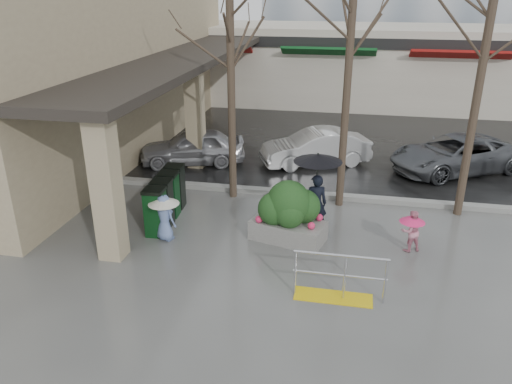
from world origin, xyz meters
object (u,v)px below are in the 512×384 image
(child_blue, at_px, (164,213))
(car_a, at_px, (193,147))
(handrail, at_px, (337,282))
(child_pink, at_px, (411,228))
(tree_west, at_px, (230,21))
(woman, at_px, (317,184))
(tree_midwest, at_px, (352,16))
(planter, at_px, (289,212))
(car_b, at_px, (316,148))
(tree_mideast, at_px, (488,34))
(car_c, at_px, (455,154))
(news_boxes, at_px, (166,198))

(child_blue, xyz_separation_m, car_a, (-1.13, 5.69, -0.11))
(handrail, xyz_separation_m, child_blue, (-4.36, 1.74, 0.36))
(handrail, distance_m, child_pink, 2.88)
(tree_west, relative_size, woman, 3.14)
(tree_west, bearing_deg, tree_midwest, 0.00)
(tree_west, xyz_separation_m, woman, (2.65, -1.89, -3.75))
(tree_midwest, relative_size, planter, 3.52)
(child_pink, relative_size, car_b, 0.27)
(child_pink, bearing_deg, woman, -36.97)
(woman, distance_m, car_b, 5.36)
(handrail, relative_size, child_pink, 1.82)
(child_blue, bearing_deg, tree_mideast, -135.60)
(tree_mideast, distance_m, woman, 5.56)
(tree_midwest, relative_size, car_c, 1.54)
(car_a, xyz_separation_m, car_c, (9.07, 0.98, 0.00))
(tree_west, xyz_separation_m, child_blue, (-1.00, -3.06, -4.35))
(handrail, relative_size, tree_mideast, 0.29)
(tree_west, relative_size, planter, 3.42)
(tree_west, xyz_separation_m, car_a, (-2.13, 2.63, -4.45))
(tree_west, distance_m, child_pink, 7.13)
(car_b, bearing_deg, tree_west, -57.00)
(planter, bearing_deg, tree_west, 129.68)
(child_blue, relative_size, car_b, 0.31)
(planter, distance_m, car_b, 5.86)
(car_a, height_order, car_c, same)
(news_boxes, xyz_separation_m, car_c, (8.32, 5.58, -0.01))
(tree_mideast, xyz_separation_m, planter, (-4.47, -2.45, -4.10))
(tree_mideast, bearing_deg, car_c, 83.14)
(news_boxes, xyz_separation_m, car_b, (3.56, 5.38, -0.01))
(tree_mideast, height_order, car_b, tree_mideast)
(car_a, distance_m, car_b, 4.38)
(woman, xyz_separation_m, car_a, (-4.78, 4.52, -0.70))
(child_pink, distance_m, car_c, 6.35)
(child_blue, distance_m, planter, 3.09)
(car_c, bearing_deg, handrail, -52.68)
(handrail, height_order, tree_midwest, tree_midwest)
(tree_mideast, bearing_deg, handrail, -123.19)
(handrail, distance_m, tree_midwest, 6.83)
(tree_west, height_order, tree_midwest, tree_midwest)
(car_a, relative_size, car_b, 0.97)
(handrail, distance_m, tree_west, 7.52)
(tree_midwest, distance_m, child_pink, 5.53)
(tree_mideast, relative_size, car_a, 1.76)
(tree_west, relative_size, child_pink, 6.50)
(tree_midwest, xyz_separation_m, tree_mideast, (3.30, -0.00, -0.37))
(child_blue, bearing_deg, woman, -140.02)
(car_c, bearing_deg, tree_west, -92.15)
(tree_mideast, bearing_deg, tree_west, -180.00)
(handrail, height_order, car_b, car_b)
(woman, bearing_deg, car_a, -55.94)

